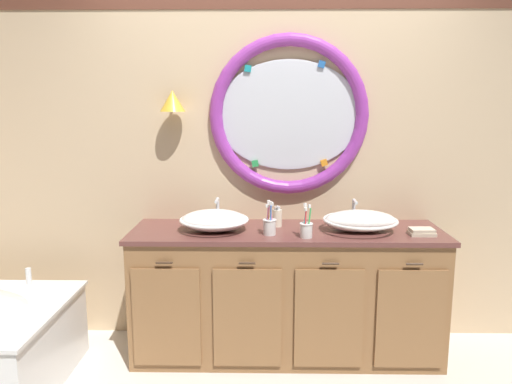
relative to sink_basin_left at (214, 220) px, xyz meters
name	(u,v)px	position (x,y,z in m)	size (l,w,h in m)	color
ground_plane	(274,372)	(0.39, -0.23, -0.92)	(14.00, 14.00, 0.00)	silver
back_wall_assembly	(274,152)	(0.39, 0.35, 0.41)	(6.40, 0.26, 2.60)	#D6B78E
vanity_counter	(286,292)	(0.47, 0.03, -0.49)	(2.02, 0.62, 0.85)	olive
sink_basin_left	(214,220)	(0.00, 0.00, 0.00)	(0.45, 0.45, 0.13)	white
sink_basin_right	(360,221)	(0.94, 0.00, 0.00)	(0.48, 0.48, 0.14)	white
faucet_set_left	(218,212)	(0.00, 0.23, 0.00)	(0.21, 0.13, 0.17)	silver
faucet_set_right	(354,213)	(0.94, 0.24, -0.01)	(0.24, 0.11, 0.17)	silver
toothbrush_holder_left	(270,225)	(0.36, -0.10, -0.01)	(0.09, 0.09, 0.22)	white
toothbrush_holder_right	(306,229)	(0.58, -0.16, -0.01)	(0.08, 0.08, 0.21)	white
soap_dispenser	(277,217)	(0.41, 0.11, -0.01)	(0.06, 0.07, 0.14)	#EFE5C6
folded_hand_towel	(422,232)	(1.30, -0.10, -0.05)	(0.16, 0.11, 0.04)	beige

